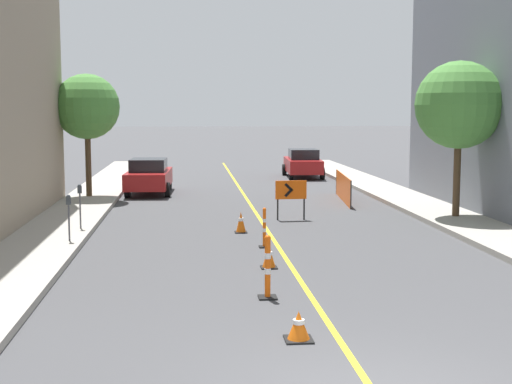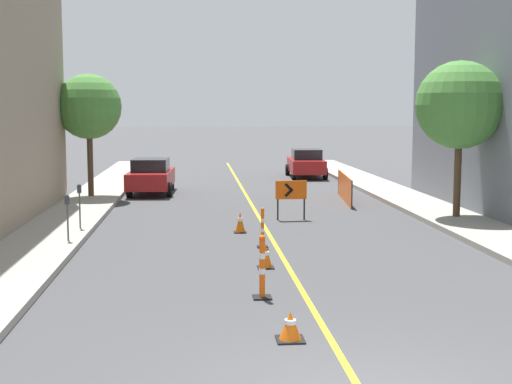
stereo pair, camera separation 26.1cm
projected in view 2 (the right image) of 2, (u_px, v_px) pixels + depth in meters
The scene contains 16 objects.
lane_stripe at pixel (249, 200), 29.73m from camera, with size 0.12×41.61×0.01m.
sidewalk_left at pixel (91, 200), 29.18m from camera, with size 2.21×41.61×0.17m.
sidewalk_right at pixel (401, 197), 30.26m from camera, with size 2.21×41.61×0.17m.
traffic_cone_nearest at pixel (290, 326), 11.65m from camera, with size 0.46×0.46×0.49m.
traffic_cone_second at pixel (266, 257), 16.98m from camera, with size 0.39×0.39×0.56m.
traffic_cone_third at pixel (240, 222), 21.86m from camera, with size 0.38×0.38×0.65m.
delineator_post_front at pixel (262, 271), 14.22m from camera, with size 0.37×0.37×1.29m.
delineator_post_rear at pixel (263, 231), 19.49m from camera, with size 0.29×0.29×1.10m.
arrow_barricade_primary at pixel (291, 192), 24.28m from camera, with size 1.08×0.12×1.36m.
safety_mesh_fence at pixel (345, 188), 29.35m from camera, with size 0.54×5.01×1.10m.
parked_car_curb_near at pixel (151, 176), 31.90m from camera, with size 2.01×4.38×1.59m.
parked_car_curb_mid at pixel (306, 163), 39.53m from camera, with size 2.03×4.39×1.59m.
parking_meter_near_curb at pixel (67, 208), 19.56m from camera, with size 0.12×0.11×1.29m.
parking_meter_far_curb at pixel (79, 197), 21.60m from camera, with size 0.12×0.11×1.36m.
street_tree_left_near at pixel (89, 107), 29.42m from camera, with size 2.70×2.70×5.07m.
street_tree_right_near at pixel (460, 105), 23.71m from camera, with size 2.94×2.94×5.22m.
Camera 2 is at (-2.18, -8.61, 3.77)m, focal length 50.00 mm.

